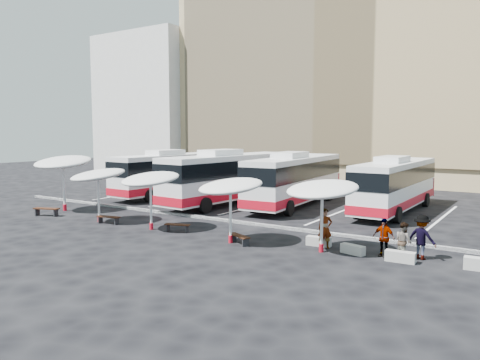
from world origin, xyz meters
The scene contains 25 objects.
ground centered at (0.00, 0.00, 0.00)m, with size 120.00×120.00×0.00m, color black.
sandstone_building centered at (0.00, 31.87, 12.63)m, with size 42.00×18.25×29.60m.
apartment_block centered at (-28.00, 28.00, 9.00)m, with size 14.00×14.00×18.00m, color silver.
curb_divider centered at (0.00, 0.50, 0.07)m, with size 34.00×0.25×0.15m, color black.
bay_lines centered at (0.00, 8.00, 0.01)m, with size 24.15×12.00×0.01m.
bus_0 centered at (-8.42, 7.50, 1.94)m, with size 3.20×12.07×3.80m.
bus_1 centered at (-2.04, 6.31, 2.04)m, with size 3.67×12.75×3.99m.
bus_2 centered at (2.35, 8.11, 1.97)m, with size 3.45×12.31×3.86m.
bus_3 centered at (8.98, 9.44, 1.89)m, with size 2.80×11.67×3.70m.
sunshade_0 centered at (-9.51, -2.28, 3.23)m, with size 4.46×4.49×3.80m.
sunshade_1 centered at (-4.45, -3.65, 2.74)m, with size 4.08×4.10×3.23m.
sunshade_2 centered at (-0.41, -3.53, 2.73)m, with size 3.35×3.38×3.21m.
sunshade_3 centered at (4.85, -3.66, 2.69)m, with size 3.87×3.89×3.17m.
sunshade_4 centered at (9.14, -2.89, 2.76)m, with size 3.78×3.81×3.25m.
wood_bench_0 centered at (-8.77, -4.15, 0.39)m, with size 1.70×0.98×0.50m.
wood_bench_1 centered at (-3.59, -3.71, 0.33)m, with size 1.47×0.65×0.44m.
wood_bench_2 centered at (1.13, -3.18, 0.32)m, with size 1.40×0.74×0.42m.
wood_bench_3 centered at (5.33, -3.64, 0.32)m, with size 1.41×0.90×0.42m.
conc_bench_0 centered at (8.59, -1.93, 0.21)m, with size 1.12×0.37×0.42m, color #9A9A94.
conc_bench_1 centered at (10.40, -2.46, 0.20)m, with size 1.07×0.36×0.40m, color #9A9A94.
conc_bench_2 centered at (12.44, -2.60, 0.22)m, with size 1.17×0.39×0.44m, color #9A9A94.
passenger_0 centered at (9.02, -2.24, 0.91)m, with size 0.67×0.44×1.83m, color black.
passenger_1 centered at (12.46, -2.20, 0.78)m, with size 0.76×0.59×1.56m, color black.
passenger_2 centered at (11.63, -2.19, 0.82)m, with size 0.96×0.40×1.64m, color black.
passenger_3 centered at (13.05, -1.69, 0.92)m, with size 1.20×0.69×1.85m, color black.
Camera 1 is at (17.17, -21.55, 5.23)m, focal length 35.00 mm.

